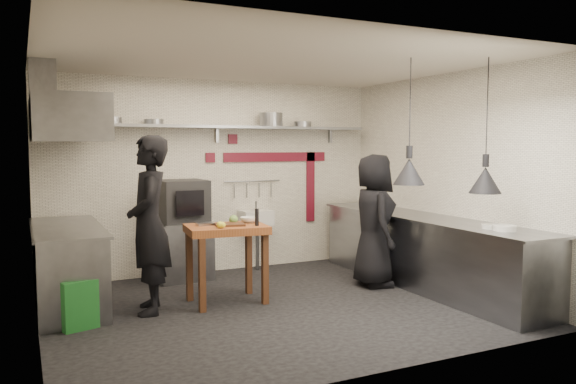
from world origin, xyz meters
name	(u,v)px	position (x,y,z in m)	size (l,w,h in m)	color
floor	(275,306)	(0.00, 0.00, 0.00)	(5.00, 5.00, 0.00)	black
ceiling	(275,60)	(0.00, 0.00, 2.80)	(5.00, 5.00, 0.00)	beige
wall_back	(217,177)	(0.00, 2.10, 1.40)	(5.00, 0.04, 2.80)	silver
wall_front	(383,203)	(0.00, -2.10, 1.40)	(5.00, 0.04, 2.80)	silver
wall_left	(34,194)	(-2.50, 0.00, 1.40)	(0.04, 4.20, 2.80)	silver
wall_right	(447,180)	(2.50, 0.00, 1.40)	(0.04, 4.20, 2.80)	silver
red_band_horiz	(276,157)	(0.95, 2.08, 1.68)	(1.70, 0.02, 0.14)	maroon
red_band_vert	(310,187)	(1.55, 2.08, 1.20)	(0.14, 0.02, 1.10)	maroon
red_tile_a	(233,139)	(0.25, 2.08, 1.95)	(0.14, 0.02, 0.14)	maroon
red_tile_b	(210,158)	(-0.10, 2.08, 1.68)	(0.14, 0.02, 0.14)	maroon
back_shelf	(220,127)	(0.00, 1.92, 2.12)	(4.60, 0.34, 0.04)	slate
shelf_bracket_left	(78,133)	(-1.90, 2.07, 2.02)	(0.04, 0.06, 0.24)	slate
shelf_bracket_mid	(217,134)	(0.00, 2.07, 2.02)	(0.04, 0.06, 0.24)	slate
shelf_bracket_right	(330,135)	(1.90, 2.07, 2.02)	(0.04, 0.06, 0.24)	slate
pan_far_left	(112,120)	(-1.50, 1.92, 2.19)	(0.27, 0.27, 0.09)	slate
pan_mid_left	(154,122)	(-0.95, 1.92, 2.18)	(0.27, 0.27, 0.07)	slate
stock_pot	(271,120)	(0.80, 1.92, 2.24)	(0.35, 0.35, 0.20)	slate
pan_right	(303,124)	(1.33, 1.92, 2.18)	(0.27, 0.27, 0.08)	slate
oven_stand	(181,250)	(-0.62, 1.80, 0.40)	(0.74, 0.67, 0.80)	slate
combi_oven	(182,201)	(-0.60, 1.80, 1.09)	(0.63, 0.59, 0.58)	black
oven_door	(187,203)	(-0.61, 1.52, 1.09)	(0.47, 0.03, 0.46)	maroon
oven_glass	(190,203)	(-0.58, 1.45, 1.09)	(0.39, 0.02, 0.34)	black
hand_sink	(256,218)	(0.55, 1.92, 0.78)	(0.46, 0.34, 0.22)	silver
sink_tap	(256,206)	(0.55, 1.92, 0.96)	(0.03, 0.03, 0.14)	slate
sink_drain	(257,247)	(0.55, 1.88, 0.34)	(0.06, 0.06, 0.66)	slate
utensil_rail	(252,181)	(0.55, 2.06, 1.32)	(0.02, 0.02, 0.90)	slate
counter_right	(425,253)	(2.15, 0.00, 0.45)	(0.70, 3.80, 0.90)	slate
counter_right_top	(425,218)	(2.15, 0.00, 0.92)	(0.76, 3.90, 0.03)	slate
plate_stack	(505,228)	(2.12, -1.36, 0.96)	(0.25, 0.25, 0.07)	silver
small_bowl_right	(490,226)	(2.10, -1.17, 0.96)	(0.19, 0.19, 0.05)	silver
counter_left	(68,268)	(-2.15, 1.05, 0.45)	(0.70, 1.90, 0.90)	slate
counter_left_top	(67,228)	(-2.15, 1.05, 0.92)	(0.76, 2.00, 0.03)	slate
extractor_hood	(68,119)	(-2.10, 1.05, 2.15)	(0.78, 1.60, 0.50)	slate
hood_duct	(42,82)	(-2.35, 1.05, 2.55)	(0.28, 0.28, 0.50)	slate
green_bin	(76,303)	(-2.14, 0.21, 0.25)	(0.35, 0.35, 0.50)	#195F21
prep_table	(227,264)	(-0.44, 0.41, 0.46)	(0.92, 0.64, 0.92)	brown
cutting_board	(230,224)	(-0.41, 0.38, 0.93)	(0.34, 0.24, 0.03)	#492917
pepper_mill	(257,217)	(-0.13, 0.23, 1.02)	(0.05, 0.05, 0.20)	black
lemon_a	(220,225)	(-0.59, 0.22, 0.96)	(0.08, 0.08, 0.08)	yellow
lemon_b	(223,225)	(-0.56, 0.20, 0.96)	(0.07, 0.07, 0.07)	yellow
veg_ball	(234,220)	(-0.32, 0.51, 0.97)	(0.11, 0.11, 0.11)	#689440
steel_tray	(205,224)	(-0.67, 0.52, 0.94)	(0.19, 0.13, 0.03)	slate
bowl	(249,220)	(-0.12, 0.52, 0.95)	(0.21, 0.21, 0.07)	silver
heat_lamp_near	(410,122)	(1.24, -0.82, 2.11)	(0.35, 0.35, 1.38)	black
heat_lamp_far	(487,126)	(1.97, -1.21, 2.07)	(0.35, 0.35, 1.47)	black
chef_left	(149,224)	(-1.34, 0.42, 0.98)	(0.72, 0.47, 1.97)	black
chef_right	(374,220)	(1.58, 0.35, 0.87)	(0.85, 0.55, 1.74)	black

